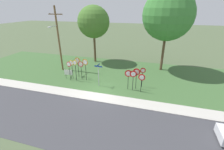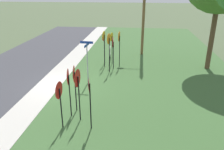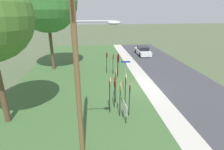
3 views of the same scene
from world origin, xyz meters
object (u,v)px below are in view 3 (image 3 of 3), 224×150
Objects in this scene: utility_pole at (79,62)px; notice_board at (125,109)px; stop_sign_far_right at (130,91)px; yield_sign_near_left at (118,61)px; yield_sign_far_right at (118,59)px; stop_sign_center_tall at (116,78)px; stop_sign_near_left at (121,92)px; stop_sign_near_right at (126,85)px; stop_sign_far_center at (115,86)px; yield_sign_near_right at (107,58)px; parked_sedan_distant at (143,51)px; oak_tree_right at (46,1)px; yield_sign_center at (118,59)px; street_name_post at (125,73)px; stop_sign_far_left at (110,86)px; yield_sign_far_left at (113,58)px.

notice_board is at bearing -44.24° from utility_pole.
stop_sign_far_right is 2.04× the size of notice_board.
yield_sign_near_left is 1.09× the size of yield_sign_far_right.
stop_sign_near_left is at bearing -169.52° from stop_sign_center_tall.
stop_sign_near_right is 1.16× the size of stop_sign_far_center.
yield_sign_near_left is at bearing -10.00° from notice_board.
notice_board is (-1.29, 0.29, -1.15)m from stop_sign_near_right.
stop_sign_center_tall is (0.75, -0.20, 0.34)m from stop_sign_far_center.
stop_sign_near_left is at bearing 169.63° from yield_sign_near_right.
notice_board is at bearing 161.04° from parked_sedan_distant.
stop_sign_center_tall is 12.74m from oak_tree_right.
oak_tree_right is at bearing 115.67° from parked_sedan_distant.
stop_sign_near_right is at bearing -35.94° from utility_pole.
stop_sign_near_left is 0.94m from stop_sign_near_right.
yield_sign_center reaches higher than yield_sign_far_right.
yield_sign_far_right is 13.12m from utility_pole.
notice_board is (-8.68, 0.85, -0.98)m from yield_sign_center.
stop_sign_center_tall is 1.03× the size of street_name_post.
stop_sign_near_left is 1.21m from stop_sign_far_center.
stop_sign_near_left is 1.05× the size of yield_sign_center.
stop_sign_far_left is at bearing 110.63° from stop_sign_near_right.
stop_sign_far_right is 8.20m from yield_sign_center.
stop_sign_center_tall is at bearing 169.62° from yield_sign_near_right.
stop_sign_near_left is 1.06× the size of yield_sign_near_left.
street_name_post reaches higher than stop_sign_far_center.
yield_sign_far_right is 0.90× the size of yield_sign_center.
street_name_post is at bearing 158.30° from parked_sedan_distant.
utility_pole is (-12.20, 2.21, 3.03)m from yield_sign_near_right.
yield_sign_center is at bearing -10.42° from notice_board.
stop_sign_far_center is at bearing 9.72° from notice_board.
street_name_post is at bearing -168.49° from yield_sign_far_left.
yield_sign_near_right is 0.22× the size of oak_tree_right.
yield_sign_near_left is 0.27× the size of utility_pole.
stop_sign_far_right is at bearing 173.60° from yield_sign_near_right.
yield_sign_far_left is 0.28× the size of utility_pole.
utility_pole is 22.78m from parked_sedan_distant.
utility_pole is at bearing 151.47° from stop_sign_far_center.
street_name_post is (2.16, -1.10, -0.44)m from stop_sign_center_tall.
yield_sign_far_left is (7.92, -1.18, -0.12)m from stop_sign_far_left.
yield_sign_far_left is 9.63m from oak_tree_right.
parked_sedan_distant is at bearing -23.98° from notice_board.
utility_pole reaches higher than stop_sign_far_left.
stop_sign_far_left is 3.96m from street_name_post.
yield_sign_near_right is at bearing -2.89° from notice_board.
stop_sign_center_tall is 1.30× the size of yield_sign_far_right.
yield_sign_near_right reaches higher than yield_sign_center.
stop_sign_near_left is at bearing 169.20° from street_name_post.
stop_sign_far_center is (0.40, 0.72, -0.24)m from stop_sign_near_right.
stop_sign_far_left is 0.31× the size of utility_pole.
stop_sign_far_right is 1.01× the size of yield_sign_far_left.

